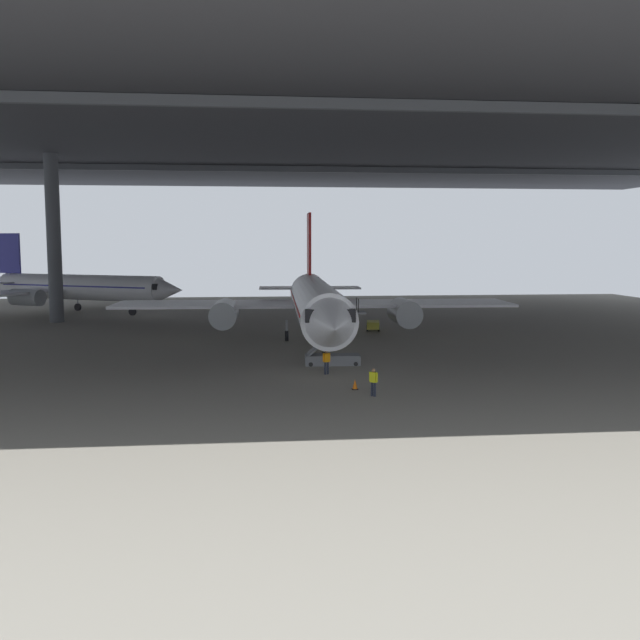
{
  "coord_description": "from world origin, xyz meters",
  "views": [
    {
      "loc": [
        -6.08,
        -57.83,
        8.48
      ],
      "look_at": [
        -0.35,
        -3.54,
        2.56
      ],
      "focal_mm": 39.97,
      "sensor_mm": 36.0,
      "label": 1
    }
  ],
  "objects": [
    {
      "name": "baggage_tug",
      "position": [
        6.27,
        9.95,
        0.53
      ],
      "size": [
        1.62,
        2.38,
        0.9
      ],
      "color": "yellow",
      "rests_on": "ground_plane"
    },
    {
      "name": "airplane_main",
      "position": [
        -0.15,
        1.15,
        3.45
      ],
      "size": [
        35.19,
        36.51,
        11.44
      ],
      "color": "white",
      "rests_on": "ground_plane"
    },
    {
      "name": "crew_worker_near_nose",
      "position": [
        0.94,
        -19.52,
        0.89
      ],
      "size": [
        0.43,
        0.4,
        1.57
      ],
      "color": "#232838",
      "rests_on": "ground_plane"
    },
    {
      "name": "crew_worker_by_stairs",
      "position": [
        -0.89,
        -12.65,
        0.91
      ],
      "size": [
        0.52,
        0.33,
        1.61
      ],
      "color": "#232838",
      "rests_on": "ground_plane"
    },
    {
      "name": "hangar_structure",
      "position": [
        -0.07,
        13.75,
        18.39
      ],
      "size": [
        121.0,
        99.0,
        19.02
      ],
      "color": "#4C4F54",
      "rests_on": "ground_plane"
    },
    {
      "name": "airplane_distant",
      "position": [
        -26.57,
        31.16,
        3.12
      ],
      "size": [
        27.69,
        27.94,
        9.69
      ],
      "color": "white",
      "rests_on": "ground_plane"
    },
    {
      "name": "boarding_stairs",
      "position": [
        0.02,
        -8.99,
        0.73
      ],
      "size": [
        4.25,
        1.66,
        4.65
      ],
      "color": "slate",
      "rests_on": "ground_plane"
    },
    {
      "name": "ground_plane",
      "position": [
        0.0,
        0.0,
        0.0
      ],
      "size": [
        110.0,
        110.0,
        0.0
      ],
      "primitive_type": "plane",
      "color": "gray"
    },
    {
      "name": "traffic_cone_orange",
      "position": [
        0.22,
        -17.55,
        0.29
      ],
      "size": [
        0.36,
        0.36,
        0.6
      ],
      "color": "black",
      "rests_on": "ground_plane"
    }
  ]
}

